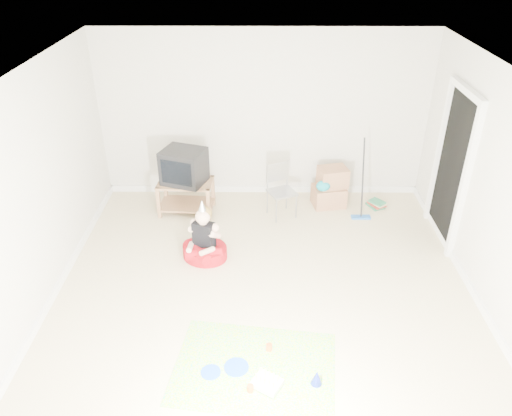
{
  "coord_description": "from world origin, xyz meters",
  "views": [
    {
      "loc": [
        -0.07,
        -4.75,
        3.89
      ],
      "look_at": [
        -0.1,
        0.4,
        0.9
      ],
      "focal_mm": 35.0,
      "sensor_mm": 36.0,
      "label": 1
    }
  ],
  "objects_px": {
    "crt_tv": "(184,166)",
    "birthday_cake": "(267,384)",
    "folding_chair": "(282,192)",
    "seated_woman": "(205,245)",
    "tv_stand": "(186,194)",
    "cardboard_boxes": "(330,188)"
  },
  "relations": [
    {
      "from": "crt_tv",
      "to": "birthday_cake",
      "type": "bearing_deg",
      "value": -50.99
    },
    {
      "from": "crt_tv",
      "to": "birthday_cake",
      "type": "xyz_separation_m",
      "value": [
        1.18,
        -3.32,
        -0.72
      ]
    },
    {
      "from": "folding_chair",
      "to": "seated_woman",
      "type": "distance_m",
      "value": 1.52
    },
    {
      "from": "tv_stand",
      "to": "cardboard_boxes",
      "type": "relative_size",
      "value": 1.36
    },
    {
      "from": "birthday_cake",
      "to": "folding_chair",
      "type": "bearing_deg",
      "value": 85.42
    },
    {
      "from": "cardboard_boxes",
      "to": "folding_chair",
      "type": "bearing_deg",
      "value": -156.12
    },
    {
      "from": "tv_stand",
      "to": "seated_woman",
      "type": "relative_size",
      "value": 0.97
    },
    {
      "from": "tv_stand",
      "to": "cardboard_boxes",
      "type": "xyz_separation_m",
      "value": [
        2.2,
        0.21,
        0.0
      ]
    },
    {
      "from": "birthday_cake",
      "to": "seated_woman",
      "type": "bearing_deg",
      "value": 110.56
    },
    {
      "from": "cardboard_boxes",
      "to": "tv_stand",
      "type": "bearing_deg",
      "value": -174.42
    },
    {
      "from": "folding_chair",
      "to": "birthday_cake",
      "type": "relative_size",
      "value": 2.45
    },
    {
      "from": "folding_chair",
      "to": "birthday_cake",
      "type": "bearing_deg",
      "value": -94.58
    },
    {
      "from": "cardboard_boxes",
      "to": "birthday_cake",
      "type": "bearing_deg",
      "value": -106.01
    },
    {
      "from": "folding_chair",
      "to": "cardboard_boxes",
      "type": "distance_m",
      "value": 0.83
    },
    {
      "from": "tv_stand",
      "to": "folding_chair",
      "type": "distance_m",
      "value": 1.45
    },
    {
      "from": "crt_tv",
      "to": "cardboard_boxes",
      "type": "relative_size",
      "value": 0.96
    },
    {
      "from": "tv_stand",
      "to": "birthday_cake",
      "type": "distance_m",
      "value": 3.53
    },
    {
      "from": "crt_tv",
      "to": "folding_chair",
      "type": "distance_m",
      "value": 1.49
    },
    {
      "from": "crt_tv",
      "to": "birthday_cake",
      "type": "height_order",
      "value": "crt_tv"
    },
    {
      "from": "tv_stand",
      "to": "crt_tv",
      "type": "relative_size",
      "value": 1.42
    },
    {
      "from": "folding_chair",
      "to": "cardboard_boxes",
      "type": "bearing_deg",
      "value": 23.88
    },
    {
      "from": "birthday_cake",
      "to": "tv_stand",
      "type": "bearing_deg",
      "value": 109.59
    }
  ]
}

